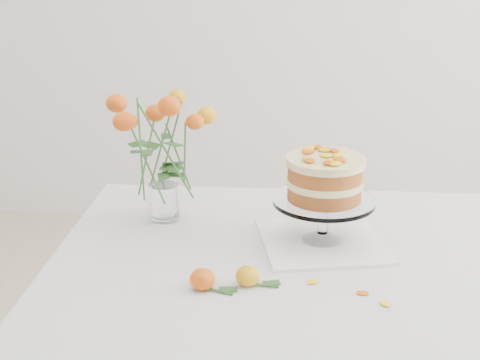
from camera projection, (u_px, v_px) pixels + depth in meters
name	position (u px, v px, depth m)	size (l,w,h in m)	color
table	(363.00, 295.00, 1.52)	(1.43, 0.93, 0.76)	tan
napkin	(322.00, 241.00, 1.59)	(0.28, 0.28, 0.01)	white
cake_stand	(325.00, 183.00, 1.54)	(0.24, 0.24, 0.21)	white
rose_vase	(161.00, 137.00, 1.65)	(0.31, 0.31, 0.38)	white
loose_rose_near	(248.00, 276.00, 1.39)	(0.09, 0.05, 0.04)	orange
loose_rose_far	(203.00, 279.00, 1.37)	(0.09, 0.05, 0.05)	#C65809
stray_petal_a	(313.00, 282.00, 1.40)	(0.03, 0.02, 0.00)	yellow
stray_petal_b	(363.00, 293.00, 1.36)	(0.03, 0.02, 0.00)	yellow
stray_petal_c	(385.00, 304.00, 1.32)	(0.03, 0.02, 0.00)	yellow
stray_petal_d	(248.00, 269.00, 1.46)	(0.03, 0.02, 0.00)	yellow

